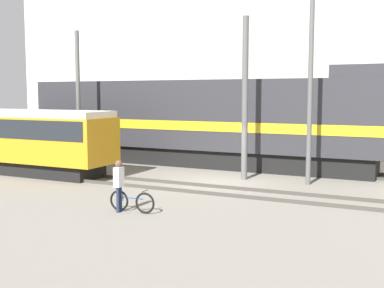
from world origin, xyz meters
name	(u,v)px	position (x,y,z in m)	size (l,w,h in m)	color
ground_plane	(212,183)	(0.00, 0.00, 0.00)	(120.00, 120.00, 0.00)	gray
track_near	(196,188)	(0.00, -1.67, 0.07)	(60.00, 1.51, 0.14)	#47423D
track_far	(248,167)	(0.00, 4.77, 0.07)	(60.00, 1.51, 0.14)	#47423D
building_backdrop	(294,47)	(0.00, 14.26, 7.28)	(44.20, 6.00, 14.56)	beige
freight_locomotive	(201,121)	(-2.80, 4.77, 2.48)	(20.65, 3.04, 5.33)	black
streetcar	(16,137)	(-10.08, -1.67, 1.82)	(10.89, 2.54, 3.19)	black
bicycle	(132,202)	(-0.31, -6.07, 0.36)	(1.72, 0.44, 0.78)	black
person	(119,180)	(-0.71, -6.24, 1.09)	(0.24, 0.37, 1.78)	#232D4C
utility_pole_left	(78,99)	(-8.72, 1.55, 3.70)	(0.24, 0.24, 7.41)	#595959
utility_pole_center	(245,99)	(0.96, 1.55, 3.76)	(0.28, 0.28, 7.52)	#595959
utility_pole_right	(310,83)	(3.94, 1.55, 4.47)	(0.21, 0.21, 8.94)	#595959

